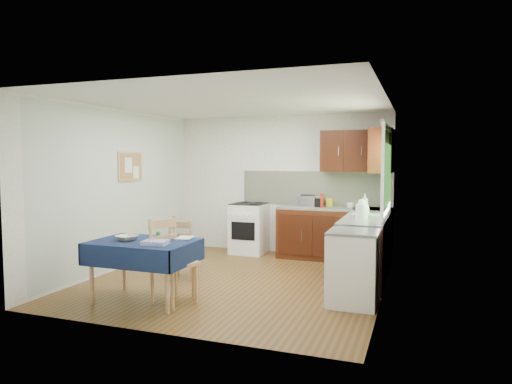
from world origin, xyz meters
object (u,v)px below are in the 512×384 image
(chair_far, at_px, (183,247))
(kettle, at_px, (362,210))
(sandwich_press, at_px, (313,201))
(chair_near, at_px, (171,258))
(dish_rack, at_px, (367,214))
(dining_table, at_px, (143,249))
(toaster, at_px, (308,201))

(chair_far, bearing_deg, kettle, -173.59)
(sandwich_press, bearing_deg, chair_near, -111.69)
(sandwich_press, bearing_deg, dish_rack, -48.36)
(dining_table, xyz_separation_m, chair_far, (-0.05, 1.08, -0.18))
(toaster, distance_m, dish_rack, 1.42)
(dish_rack, relative_size, kettle, 1.59)
(toaster, distance_m, sandwich_press, 0.14)
(chair_far, bearing_deg, toaster, -133.15)
(chair_near, relative_size, dish_rack, 2.35)
(sandwich_press, xyz_separation_m, kettle, (0.99, -1.42, 0.03))
(chair_near, distance_m, sandwich_press, 3.25)
(chair_near, relative_size, toaster, 3.70)
(toaster, xyz_separation_m, kettle, (1.06, -1.30, 0.02))
(chair_far, relative_size, toaster, 3.13)
(dining_table, bearing_deg, dish_rack, 60.04)
(chair_near, distance_m, toaster, 3.11)
(dining_table, distance_m, dish_rack, 3.18)
(kettle, bearing_deg, toaster, 129.30)
(chair_far, xyz_separation_m, dish_rack, (2.45, 0.98, 0.47))
(chair_near, bearing_deg, chair_far, 40.01)
(dining_table, distance_m, toaster, 3.27)
(toaster, bearing_deg, sandwich_press, 52.74)
(toaster, bearing_deg, chair_near, -112.35)
(dining_table, bearing_deg, sandwich_press, 85.24)
(dining_table, distance_m, kettle, 2.93)
(chair_far, distance_m, kettle, 2.56)
(toaster, height_order, kettle, kettle)
(toaster, relative_size, sandwich_press, 0.86)
(kettle, bearing_deg, dining_table, -144.78)
(chair_far, xyz_separation_m, toaster, (1.36, 1.90, 0.54))
(chair_near, relative_size, sandwich_press, 3.17)
(sandwich_press, height_order, kettle, kettle)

